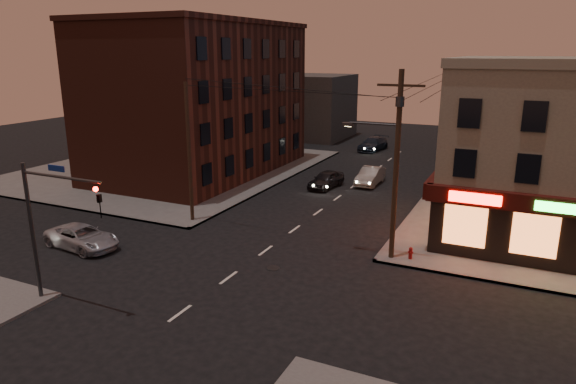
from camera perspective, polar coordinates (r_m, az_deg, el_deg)
The scene contains 15 objects.
ground at distance 26.30m, azimuth -6.63°, elevation -9.45°, with size 120.00×120.00×0.00m, color black.
sidewalk_nw at distance 51.01m, azimuth -12.66°, elevation 2.69°, with size 24.00×28.00×0.15m, color #514F4C.
brick_apartment at distance 47.93m, azimuth -9.76°, elevation 10.01°, with size 12.00×20.00×13.00m, color #4C2118.
bg_building_ne_a at distance 58.64m, azimuth 26.38°, elevation 6.49°, with size 10.00×12.00×7.00m, color #3F3D3A.
bg_building_nw at distance 67.65m, azimuth 2.73°, elevation 9.49°, with size 9.00×10.00×8.00m, color #3F3D3A.
bg_building_ne_b at distance 72.59m, azimuth 24.70°, elevation 7.72°, with size 8.00×8.00×6.00m, color #3F3D3A.
utility_pole_main at distance 27.17m, azimuth 11.76°, elevation 3.95°, with size 4.20×0.44×10.00m.
utility_pole_far at distance 52.87m, azimuth 18.72°, elevation 7.73°, with size 0.26×0.26×9.00m, color #382619.
utility_pole_west at distance 33.69m, azimuth -10.93°, elevation 4.27°, with size 0.24×0.24×9.00m, color #382619.
traffic_signal at distance 24.43m, azimuth -25.28°, elevation -2.42°, with size 4.49×0.32×6.47m.
suv_cross at distance 31.92m, azimuth -21.92°, elevation -4.67°, with size 2.17×4.72×1.31m, color #999AA1.
sedan_near at distance 42.60m, azimuth 4.25°, elevation 1.40°, with size 1.66×4.14×1.41m, color black.
sedan_mid at distance 44.14m, azimuth 9.14°, elevation 1.77°, with size 1.53×4.40×1.45m, color gray.
sedan_far at distance 59.36m, azimuth 9.43°, elevation 5.28°, with size 2.07×5.10×1.48m, color #182331.
fire_hydrant at distance 28.62m, azimuth 13.46°, elevation -6.55°, with size 0.29×0.29×0.67m.
Camera 1 is at (12.82, -20.14, 11.04)m, focal length 32.00 mm.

